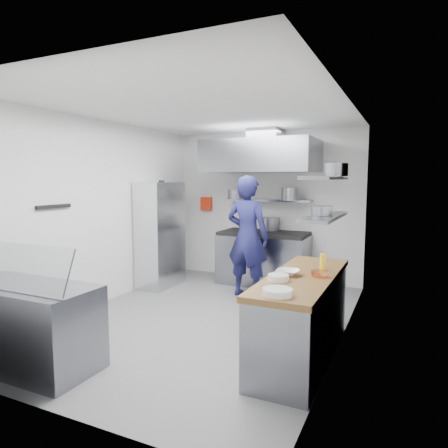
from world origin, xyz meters
The scene contains 35 objects.
floor centered at (0.00, 0.00, 0.00)m, with size 5.00×5.00×0.00m, color slate.
ceiling centered at (0.00, 0.00, 2.80)m, with size 5.00×5.00×0.00m, color silver.
wall_back centered at (0.00, 2.50, 1.40)m, with size 3.60×0.02×2.80m, color white.
wall_front centered at (0.00, -2.50, 1.40)m, with size 3.60×0.02×2.80m, color white.
wall_left centered at (-1.80, 0.00, 1.40)m, with size 5.00×0.02×2.80m, color white.
wall_right centered at (1.80, 0.00, 1.40)m, with size 5.00×0.02×2.80m, color white.
gas_range centered at (0.10, 2.10, 0.45)m, with size 1.60×0.80×0.90m, color gray.
cooktop centered at (0.10, 2.10, 0.93)m, with size 1.57×0.78×0.06m, color black.
stock_pot_left centered at (-0.41, 2.50, 1.06)m, with size 0.29×0.29×0.20m, color slate.
stock_pot_mid centered at (0.12, 2.36, 1.08)m, with size 0.36×0.36×0.24m, color slate.
over_range_shelf centered at (0.10, 2.34, 1.52)m, with size 1.60×0.30×0.04m, color gray.
shelf_pot_a centered at (-0.47, 2.12, 1.63)m, with size 0.28×0.28×0.18m, color slate.
shelf_pot_b centered at (0.56, 2.10, 1.65)m, with size 0.29×0.29×0.22m, color slate.
extractor_hood centered at (0.10, 1.93, 2.30)m, with size 1.90×1.15×0.55m, color gray.
hood_duct centered at (0.10, 2.15, 2.68)m, with size 0.55×0.55×0.24m, color slate.
red_firebox centered at (-1.25, 2.44, 1.42)m, with size 0.22×0.10×0.26m, color red.
chef centered at (0.12, 1.25, 0.99)m, with size 0.72×0.47×1.97m, color #191A4B.
wire_rack centered at (-1.53, 1.20, 0.93)m, with size 0.50×0.90×1.85m, color silver.
rack_bin_a centered at (-1.53, 1.11, 0.80)m, with size 0.17×0.21×0.19m, color white.
rack_bin_b centered at (-1.53, 1.44, 1.30)m, with size 0.13×0.16×0.14m, color yellow.
rack_jar centered at (-1.48, 1.19, 1.80)m, with size 0.10×0.10×0.18m, color black.
knife_strip centered at (-1.78, -0.90, 1.55)m, with size 0.04×0.55×0.05m, color black.
prep_counter_base centered at (1.48, -0.60, 0.42)m, with size 0.62×2.00×0.84m, color gray.
prep_counter_top centered at (1.48, -0.60, 0.87)m, with size 0.65×2.04×0.06m, color brown.
plate_stack_a centered at (1.46, -1.44, 0.93)m, with size 0.26×0.26×0.06m, color white.
plate_stack_b centered at (1.32, -0.94, 0.93)m, with size 0.21×0.21×0.06m, color white.
copper_pan centered at (1.66, -0.60, 0.93)m, with size 0.18×0.18×0.06m, color #D86B3D.
squeeze_bottle centered at (1.62, -0.27, 0.99)m, with size 0.06×0.06×0.18m, color yellow.
mixing_bowl centered at (1.34, -0.68, 0.93)m, with size 0.24×0.24×0.06m, color white.
wall_shelf_lower centered at (1.64, -0.30, 1.50)m, with size 0.30×1.30×0.04m, color gray.
wall_shelf_upper centered at (1.64, -0.30, 1.92)m, with size 0.30×1.30×0.04m, color gray.
shelf_pot_c centered at (1.62, -0.35, 1.57)m, with size 0.24×0.24×0.10m, color slate.
shelf_pot_d centered at (1.72, -0.19, 2.01)m, with size 0.25×0.25×0.14m, color slate.
display_case centered at (-1.00, -2.00, 0.42)m, with size 1.50×0.70×0.85m, color gray.
display_glass centered at (-1.00, -2.12, 1.07)m, with size 1.47×0.02×0.45m, color silver.
Camera 1 is at (2.47, -4.70, 1.91)m, focal length 32.00 mm.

